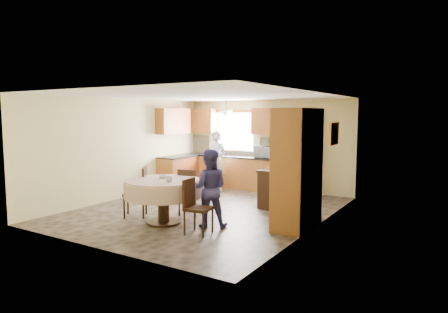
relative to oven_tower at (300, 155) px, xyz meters
name	(u,v)px	position (x,y,z in m)	size (l,w,h in m)	color
floor	(206,210)	(-1.15, -2.69, -1.06)	(5.00, 6.00, 0.01)	brown
ceiling	(205,96)	(-1.15, -2.69, 1.44)	(5.00, 6.00, 0.01)	white
wall_back	(266,145)	(-1.15, 0.31, 0.19)	(5.00, 0.02, 2.50)	beige
wall_front	(95,170)	(-1.15, -5.69, 0.19)	(5.00, 0.02, 2.50)	beige
wall_left	(123,148)	(-3.65, -2.69, 0.19)	(0.02, 6.00, 2.50)	beige
wall_right	(317,161)	(1.35, -2.69, 0.19)	(0.02, 6.00, 2.50)	beige
window	(235,132)	(-2.15, 0.29, 0.54)	(1.40, 0.03, 1.10)	white
curtain_left	(212,129)	(-2.90, 0.24, 0.59)	(0.22, 0.02, 1.15)	white
curtain_right	(257,130)	(-1.40, 0.24, 0.59)	(0.22, 0.02, 1.15)	white
base_cab_back	(234,172)	(-2.00, 0.01, -0.62)	(3.30, 0.60, 0.88)	#C07D33
counter_back	(234,156)	(-2.00, 0.01, -0.16)	(3.30, 0.64, 0.04)	black
base_cab_left	(178,173)	(-3.35, -0.89, -0.62)	(0.60, 1.20, 0.88)	#C07D33
counter_left	(178,157)	(-3.35, -0.89, -0.16)	(0.64, 1.20, 0.04)	black
backsplash	(239,146)	(-2.00, 0.30, 0.12)	(3.30, 0.02, 0.55)	tan
wall_cab_left	(202,121)	(-3.20, 0.15, 0.85)	(0.85, 0.33, 0.72)	#A45829
wall_cab_right	(268,121)	(-1.00, 0.15, 0.85)	(0.90, 0.33, 0.72)	#A45829
wall_cab_side	(173,121)	(-3.48, -0.89, 0.85)	(0.33, 1.20, 0.72)	#A45829
oven_tower	(300,155)	(0.00, 0.00, 0.00)	(0.66, 0.62, 2.12)	#C07D33
oven_upper	(296,148)	(0.00, -0.31, 0.19)	(0.56, 0.01, 0.45)	black
oven_lower	(296,168)	(0.00, -0.31, -0.31)	(0.56, 0.01, 0.45)	black
pendant	(226,114)	(-2.15, -0.19, 1.06)	(0.36, 0.36, 0.18)	beige
sideboard	(283,193)	(0.33, -1.87, -0.65)	(1.14, 0.47, 0.81)	#38200F
space_heater	(285,199)	(0.38, -1.85, -0.80)	(0.38, 0.26, 0.52)	black
cupboard	(297,169)	(1.07, -2.94, 0.05)	(0.58, 1.16, 2.21)	#C07D33
dining_table	(163,189)	(-1.23, -4.01, -0.40)	(1.49, 1.49, 0.85)	#38200F
chair_left	(139,189)	(-2.00, -3.87, -0.49)	(0.62, 0.62, 1.03)	#38200F
chair_back	(189,190)	(-1.18, -3.26, -0.52)	(0.50, 0.50, 0.98)	#38200F
chair_right	(195,203)	(-0.33, -4.24, -0.52)	(0.47, 0.47, 0.98)	#38200F
framed_picture	(334,134)	(1.32, -1.57, 0.64)	(0.06, 0.57, 0.47)	gold
microwave	(265,152)	(-0.99, -0.04, 0.02)	(0.58, 0.39, 0.32)	silver
person_sink	(216,161)	(-2.15, -0.70, -0.23)	(0.61, 0.40, 1.66)	silver
person_dining	(209,188)	(-0.35, -3.74, -0.33)	(0.71, 0.55, 1.46)	navy
bowl_sideboard	(271,172)	(0.05, -1.87, -0.22)	(0.21, 0.21, 0.05)	#B2B2B2
bottle_sideboard	(299,168)	(0.68, -1.87, -0.08)	(0.13, 0.13, 0.33)	silver
cup_table	(169,179)	(-0.99, -4.13, -0.16)	(0.13, 0.13, 0.10)	#B2B2B2
bowl_table	(163,177)	(-1.36, -3.85, -0.18)	(0.19, 0.19, 0.06)	#B2B2B2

